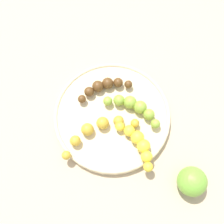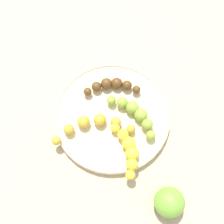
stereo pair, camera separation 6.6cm
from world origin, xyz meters
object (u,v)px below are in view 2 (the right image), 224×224
banana_yellow (128,149)px  apple_green (169,202)px  fruit_bowl (112,116)px  banana_green (135,113)px  banana_spotted (92,125)px  banana_overripe (112,86)px

banana_yellow → apple_green: size_ratio=2.05×
fruit_bowl → banana_green: (-0.05, 0.02, 0.02)m
fruit_bowl → apple_green: apple_green is taller
banana_yellow → apple_green: 0.15m
banana_yellow → banana_green: size_ratio=0.99×
banana_green → apple_green: size_ratio=2.06×
banana_yellow → banana_spotted: bearing=128.4°
banana_overripe → apple_green: apple_green is taller
banana_spotted → banana_yellow: size_ratio=1.43×
apple_green → banana_spotted: bearing=-65.4°
apple_green → banana_yellow: bearing=-73.1°
fruit_bowl → apple_green: 0.25m
fruit_bowl → banana_spotted: (0.06, 0.01, 0.02)m
fruit_bowl → apple_green: size_ratio=4.35×
banana_yellow → banana_green: same height
fruit_bowl → banana_spotted: banana_spotted is taller
banana_spotted → apple_green: 0.25m
banana_overripe → apple_green: (-0.02, 0.31, -0.00)m
banana_overripe → apple_green: size_ratio=2.06×
fruit_bowl → banana_green: bearing=158.5°
fruit_bowl → banana_overripe: banana_overripe is taller
fruit_bowl → banana_overripe: size_ratio=2.11×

